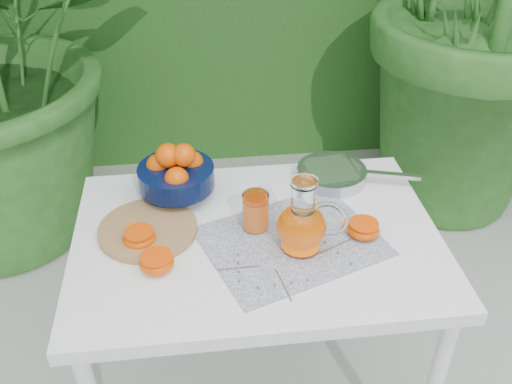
{
  "coord_description": "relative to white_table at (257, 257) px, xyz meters",
  "views": [
    {
      "loc": [
        -0.15,
        -1.23,
        1.74
      ],
      "look_at": [
        -0.0,
        -0.01,
        0.88
      ],
      "focal_mm": 40.0,
      "sensor_mm": 36.0,
      "label": 1
    }
  ],
  "objects": [
    {
      "name": "orange_halves",
      "position": [
        -0.1,
        -0.05,
        0.1
      ],
      "size": [
        0.71,
        0.21,
        0.04
      ],
      "color": "#E03802",
      "rests_on": "white_table"
    },
    {
      "name": "juice_tumbler",
      "position": [
        0.0,
        0.03,
        0.14
      ],
      "size": [
        0.08,
        0.08,
        0.11
      ],
      "color": "white",
      "rests_on": "white_table"
    },
    {
      "name": "cutting_board",
      "position": [
        -0.3,
        0.05,
        0.09
      ],
      "size": [
        0.29,
        0.29,
        0.02
      ],
      "primitive_type": "cylinder",
      "rotation": [
        0.0,
        0.0,
        0.08
      ],
      "color": "#8E6040",
      "rests_on": "white_table"
    },
    {
      "name": "saute_pan",
      "position": [
        0.27,
        0.24,
        0.1
      ],
      "size": [
        0.4,
        0.27,
        0.04
      ],
      "color": "#ABABB0",
      "rests_on": "white_table"
    },
    {
      "name": "fruit_bowl",
      "position": [
        -0.21,
        0.22,
        0.16
      ],
      "size": [
        0.24,
        0.24,
        0.18
      ],
      "color": "black",
      "rests_on": "white_table"
    },
    {
      "name": "juice_pitcher",
      "position": [
        0.11,
        -0.07,
        0.16
      ],
      "size": [
        0.2,
        0.17,
        0.21
      ],
      "color": "white",
      "rests_on": "white_table"
    },
    {
      "name": "thyme_sprigs",
      "position": [
        0.06,
        -0.14,
        0.09
      ],
      "size": [
        0.37,
        0.25,
        0.01
      ],
      "color": "#4E4123",
      "rests_on": "white_table"
    },
    {
      "name": "placemat",
      "position": [
        0.09,
        -0.04,
        0.08
      ],
      "size": [
        0.54,
        0.48,
        0.0
      ],
      "primitive_type": "cube",
      "rotation": [
        0.0,
        0.0,
        0.35
      ],
      "color": "#0D194C",
      "rests_on": "white_table"
    },
    {
      "name": "white_table",
      "position": [
        0.0,
        0.0,
        0.0
      ],
      "size": [
        1.0,
        0.7,
        0.75
      ],
      "color": "white",
      "rests_on": "ground"
    }
  ]
}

